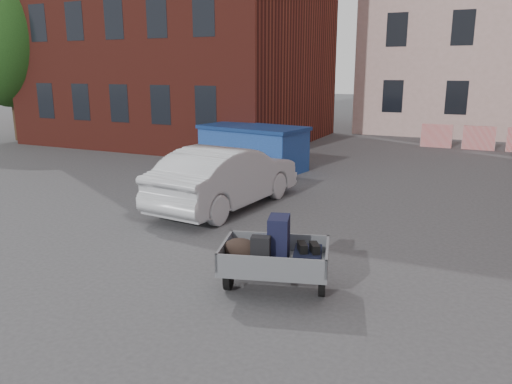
% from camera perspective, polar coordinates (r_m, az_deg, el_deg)
% --- Properties ---
extents(ground, '(120.00, 120.00, 0.00)m').
position_cam_1_polar(ground, '(9.77, -3.93, -6.15)').
color(ground, '#38383A').
rests_on(ground, ground).
extents(far_building, '(6.00, 6.00, 8.00)m').
position_cam_1_polar(far_building, '(38.73, -14.82, 14.43)').
color(far_building, maroon).
rests_on(far_building, ground).
extents(tree, '(5.28, 5.28, 8.30)m').
position_cam_1_polar(tree, '(26.67, -26.50, 16.44)').
color(tree, '#3D2B1C').
rests_on(tree, ground).
extents(barriers, '(4.70, 0.18, 1.00)m').
position_cam_1_polar(barriers, '(23.21, 24.12, 5.65)').
color(barriers, red).
rests_on(barriers, ground).
extents(trailer, '(1.84, 1.96, 1.20)m').
position_cam_1_polar(trailer, '(7.60, 2.09, -7.22)').
color(trailer, black).
rests_on(trailer, ground).
extents(dumpster, '(3.81, 2.44, 1.48)m').
position_cam_1_polar(dumpster, '(16.96, -0.34, 5.09)').
color(dumpster, '#21489F').
rests_on(dumpster, ground).
extents(silver_car, '(2.09, 4.77, 1.53)m').
position_cam_1_polar(silver_car, '(12.31, -3.41, 1.77)').
color(silver_car, silver).
rests_on(silver_car, ground).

